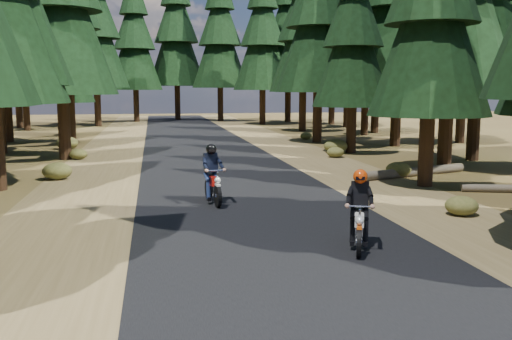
{
  "coord_description": "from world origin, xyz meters",
  "views": [
    {
      "loc": [
        -2.5,
        -12.32,
        3.11
      ],
      "look_at": [
        0.0,
        1.5,
        1.1
      ],
      "focal_mm": 40.0,
      "sensor_mm": 36.0,
      "label": 1
    }
  ],
  "objects": [
    {
      "name": "log_near",
      "position": [
        6.61,
        6.53,
        0.16
      ],
      "size": [
        4.76,
        1.93,
        0.32
      ],
      "primitive_type": "cylinder",
      "rotation": [
        0.0,
        1.57,
        0.34
      ],
      "color": "#4C4233",
      "rests_on": "ground"
    },
    {
      "name": "understory_shrubs",
      "position": [
        0.2,
        10.24,
        0.28
      ],
      "size": [
        14.58,
        27.52,
        0.68
      ],
      "color": "#474C1E",
      "rests_on": "ground"
    },
    {
      "name": "rider_follow",
      "position": [
        -0.94,
        2.9,
        0.54
      ],
      "size": [
        0.74,
        1.86,
        1.61
      ],
      "rotation": [
        0.0,
        0.0,
        3.25
      ],
      "color": "#930E09",
      "rests_on": "road"
    },
    {
      "name": "shoulder_r",
      "position": [
        4.6,
        5.0,
        0.0
      ],
      "size": [
        3.2,
        100.0,
        0.01
      ],
      "primitive_type": "cube",
      "color": "brown",
      "rests_on": "ground"
    },
    {
      "name": "pine_forest",
      "position": [
        -0.02,
        21.05,
        7.89
      ],
      "size": [
        34.59,
        55.08,
        16.32
      ],
      "color": "black",
      "rests_on": "ground"
    },
    {
      "name": "road",
      "position": [
        0.0,
        5.0,
        0.01
      ],
      "size": [
        6.0,
        100.0,
        0.01
      ],
      "primitive_type": "cube",
      "color": "black",
      "rests_on": "ground"
    },
    {
      "name": "rider_lead",
      "position": [
        1.39,
        -2.08,
        0.52
      ],
      "size": [
        1.09,
        1.81,
        1.55
      ],
      "rotation": [
        0.0,
        0.0,
        2.79
      ],
      "color": "silver",
      "rests_on": "road"
    },
    {
      "name": "shoulder_l",
      "position": [
        -4.6,
        5.0,
        0.0
      ],
      "size": [
        3.2,
        100.0,
        0.01
      ],
      "primitive_type": "cube",
      "color": "brown",
      "rests_on": "ground"
    },
    {
      "name": "ground",
      "position": [
        0.0,
        0.0,
        0.0
      ],
      "size": [
        120.0,
        120.0,
        0.0
      ],
      "primitive_type": "plane",
      "color": "#473519",
      "rests_on": "ground"
    }
  ]
}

